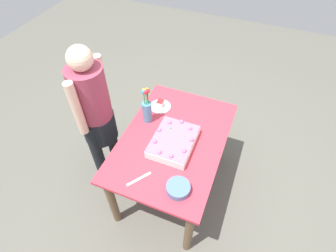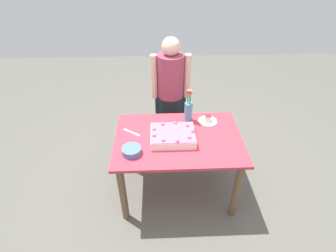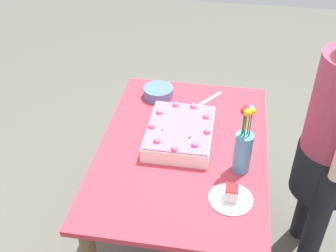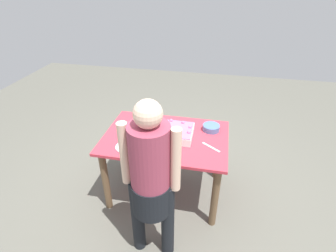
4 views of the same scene
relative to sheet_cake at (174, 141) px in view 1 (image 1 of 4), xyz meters
name	(u,v)px [view 1 (image 1 of 4)]	position (x,y,z in m)	size (l,w,h in m)	color
ground_plane	(172,184)	(0.06, 0.02, -0.79)	(8.00, 8.00, 0.00)	#5C5B51
dining_table	(173,148)	(0.06, 0.02, -0.17)	(1.24, 0.85, 0.74)	#C13342
sheet_cake	(174,141)	(0.00, 0.00, 0.00)	(0.42, 0.33, 0.11)	white
serving_plate_with_slice	(160,105)	(0.38, 0.28, -0.03)	(0.20, 0.20, 0.08)	white
cake_knife	(139,179)	(-0.40, 0.12, -0.04)	(0.20, 0.02, 0.00)	silver
flower_vase	(147,109)	(0.18, 0.32, 0.09)	(0.08, 0.08, 0.36)	teal
fruit_bowl	(178,188)	(-0.38, -0.18, -0.01)	(0.18, 0.18, 0.06)	#4E6E9F
person_standing	(95,111)	(0.01, 0.75, 0.06)	(0.45, 0.31, 1.49)	black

